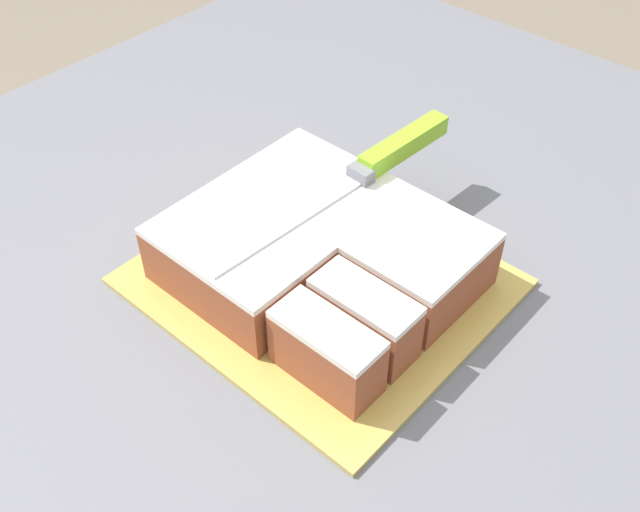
{
  "coord_description": "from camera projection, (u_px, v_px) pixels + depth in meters",
  "views": [
    {
      "loc": [
        -0.35,
        -0.4,
        1.45
      ],
      "look_at": [
        0.06,
        -0.03,
        0.93
      ],
      "focal_mm": 42.0,
      "sensor_mm": 36.0,
      "label": 1
    }
  ],
  "objects": [
    {
      "name": "cake",
      "position": [
        319.0,
        253.0,
        0.76
      ],
      "size": [
        0.24,
        0.28,
        0.07
      ],
      "color": "#994C2D",
      "rests_on": "cake_board"
    },
    {
      "name": "knife",
      "position": [
        381.0,
        160.0,
        0.81
      ],
      "size": [
        0.34,
        0.04,
        0.02
      ],
      "rotation": [
        0.0,
        0.0,
        3.08
      ],
      "color": "silver",
      "rests_on": "cake"
    },
    {
      "name": "cake_board",
      "position": [
        320.0,
        281.0,
        0.78
      ],
      "size": [
        0.3,
        0.34,
        0.01
      ],
      "color": "gold",
      "rests_on": "countertop"
    },
    {
      "name": "countertop",
      "position": [
        276.0,
        512.0,
        1.08
      ],
      "size": [
        1.4,
        1.1,
        0.9
      ],
      "color": "slate",
      "rests_on": "ground_plane"
    }
  ]
}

